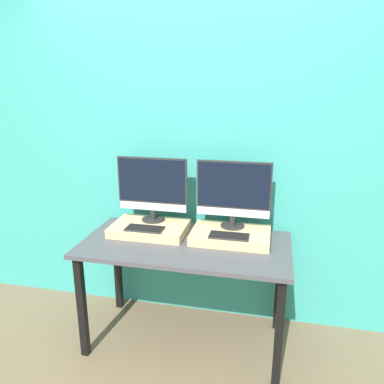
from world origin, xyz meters
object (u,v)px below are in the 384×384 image
object	(u,v)px
monitor_right	(233,192)
keyboard_right	(229,236)
keyboard_left	(145,229)
monitor_left	(152,187)

from	to	relation	value
monitor_right	keyboard_right	bearing A→B (deg)	-90.00
keyboard_left	keyboard_right	size ratio (longest dim) A/B	1.00
keyboard_left	monitor_right	bearing A→B (deg)	17.98
keyboard_left	keyboard_right	xyz separation A→B (m)	(0.60, 0.00, 0.00)
keyboard_left	monitor_right	world-z (taller)	monitor_right
monitor_left	keyboard_right	xyz separation A→B (m)	(0.60, -0.19, -0.25)
monitor_left	keyboard_left	size ratio (longest dim) A/B	1.95
monitor_left	keyboard_right	distance (m)	0.68
monitor_right	keyboard_right	size ratio (longest dim) A/B	1.95
monitor_right	keyboard_right	world-z (taller)	monitor_right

